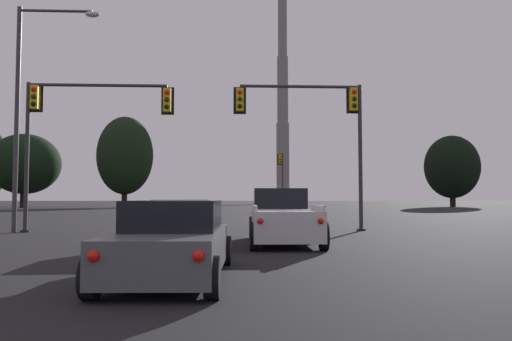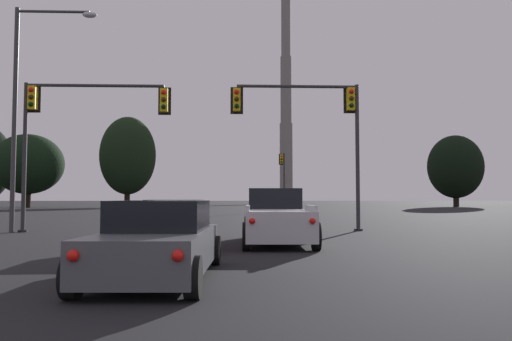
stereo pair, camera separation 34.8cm
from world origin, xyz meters
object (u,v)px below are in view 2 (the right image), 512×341
at_px(sedan_center_lane_front, 175,225).
at_px(pickup_truck_right_lane_front, 277,218).
at_px(traffic_light_overhead_left, 74,117).
at_px(street_lamp, 27,95).
at_px(sedan_center_lane_second, 159,242).
at_px(traffic_light_overhead_right, 316,118).
at_px(smokestack, 286,119).
at_px(traffic_light_far_right, 283,173).

distance_m(sedan_center_lane_front, pickup_truck_right_lane_front, 3.54).
bearing_deg(traffic_light_overhead_left, street_lamp, -174.17).
height_order(sedan_center_lane_second, traffic_light_overhead_right, traffic_light_overhead_right).
xyz_separation_m(sedan_center_lane_front, street_lamp, (-7.35, 6.96, 5.32)).
bearing_deg(sedan_center_lane_front, pickup_truck_right_lane_front, 24.95).
height_order(traffic_light_overhead_right, smokestack, smokestack).
height_order(sedan_center_lane_front, traffic_light_overhead_left, traffic_light_overhead_left).
height_order(traffic_light_overhead_left, street_lamp, street_lamp).
distance_m(pickup_truck_right_lane_front, traffic_light_far_right, 39.56).
height_order(sedan_center_lane_second, traffic_light_overhead_left, traffic_light_overhead_left).
height_order(pickup_truck_right_lane_front, traffic_light_overhead_left, traffic_light_overhead_left).
distance_m(pickup_truck_right_lane_front, street_lamp, 12.90).
bearing_deg(traffic_light_overhead_right, sedan_center_lane_second, -110.98).
bearing_deg(smokestack, sedan_center_lane_front, -97.25).
relative_size(sedan_center_lane_front, sedan_center_lane_second, 1.00).
bearing_deg(smokestack, sedan_center_lane_second, -96.72).
xyz_separation_m(sedan_center_lane_front, traffic_light_overhead_right, (5.47, 7.51, 4.46)).
distance_m(pickup_truck_right_lane_front, traffic_light_overhead_right, 7.69).
relative_size(pickup_truck_right_lane_front, traffic_light_overhead_left, 0.84).
bearing_deg(traffic_light_overhead_right, sedan_center_lane_front, -126.03).
bearing_deg(traffic_light_overhead_right, traffic_light_overhead_left, -178.13).
height_order(traffic_light_overhead_right, traffic_light_overhead_left, traffic_light_overhead_right).
bearing_deg(traffic_light_overhead_left, smokestack, 79.55).
bearing_deg(traffic_light_overhead_left, pickup_truck_right_lane_front, -33.11).
height_order(pickup_truck_right_lane_front, smokestack, smokestack).
relative_size(pickup_truck_right_lane_front, street_lamp, 0.56).
bearing_deg(traffic_light_overhead_left, traffic_light_far_right, 69.79).
bearing_deg(street_lamp, smokestack, 78.58).
xyz_separation_m(pickup_truck_right_lane_front, traffic_light_far_right, (3.83, 39.22, 3.47)).
xyz_separation_m(pickup_truck_right_lane_front, street_lamp, (-10.52, 5.38, 5.19)).
distance_m(sedan_center_lane_front, smokestack, 119.94).
bearing_deg(traffic_light_overhead_right, pickup_truck_right_lane_front, -111.18).
bearing_deg(sedan_center_lane_second, traffic_light_far_right, 84.13).
distance_m(pickup_truck_right_lane_front, smokestack, 118.02).
bearing_deg(sedan_center_lane_front, smokestack, 81.14).
bearing_deg(traffic_light_far_right, traffic_light_overhead_left, -110.21).
relative_size(traffic_light_overhead_left, street_lamp, 0.67).
distance_m(sedan_center_lane_front, traffic_light_overhead_left, 9.98).
relative_size(street_lamp, smokestack, 0.17).
bearing_deg(traffic_light_far_right, street_lamp, -112.97).
relative_size(traffic_light_overhead_right, traffic_light_overhead_left, 1.02).
xyz_separation_m(sedan_center_lane_second, traffic_light_far_right, (6.58, 46.45, 3.61)).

